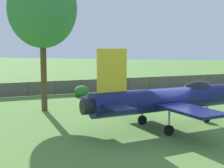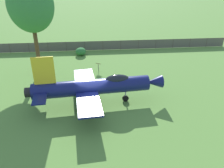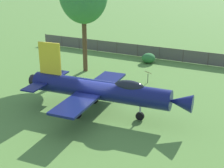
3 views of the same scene
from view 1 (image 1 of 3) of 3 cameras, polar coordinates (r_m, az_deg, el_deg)
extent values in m
plane|color=#568438|center=(20.36, 10.11, -7.70)|extent=(200.00, 200.00, 0.00)
cylinder|color=#111951|center=(19.99, 10.22, -2.69)|extent=(8.43, 8.38, 1.42)
cylinder|color=black|center=(17.26, -4.47, -4.10)|extent=(1.03, 1.03, 0.85)
ellipsoid|color=black|center=(21.36, 15.18, -0.57)|extent=(2.20, 2.19, 0.84)
cube|color=yellow|center=(17.64, 0.00, 2.45)|extent=(1.38, 1.37, 2.42)
cube|color=#111951|center=(21.83, 4.98, -2.27)|extent=(4.02, 4.03, 0.16)
cube|color=#111951|center=(17.71, 13.97, -4.59)|extent=(4.02, 4.03, 0.16)
cube|color=#111951|center=(19.12, -3.32, -2.59)|extent=(2.05, 2.05, 0.10)
cube|color=#111951|center=(16.27, 1.27, -4.24)|extent=(2.05, 2.05, 0.10)
cylinder|color=#A5A8AD|center=(22.15, 16.68, -4.10)|extent=(0.12, 0.12, 1.36)
cylinder|color=black|center=(22.29, 16.62, -5.82)|extent=(0.55, 0.55, 0.60)
cylinder|color=#A5A8AD|center=(20.68, 5.48, -4.61)|extent=(0.12, 0.12, 1.36)
cylinder|color=black|center=(20.82, 5.46, -6.45)|extent=(0.55, 0.55, 0.60)
cylinder|color=#A5A8AD|center=(18.42, 10.23, -6.11)|extent=(0.12, 0.12, 1.36)
cylinder|color=black|center=(18.58, 10.18, -8.16)|extent=(0.55, 0.55, 0.60)
cylinder|color=brown|center=(25.22, -12.17, 2.41)|extent=(0.46, 0.46, 6.39)
ellipsoid|color=#387F3D|center=(25.31, -12.45, 13.05)|extent=(5.42, 4.70, 5.94)
cylinder|color=#4C4238|center=(42.30, 16.83, 0.66)|extent=(0.08, 0.08, 1.48)
cylinder|color=#4C4238|center=(40.60, 13.75, 0.51)|extent=(0.08, 0.08, 1.48)
cylinder|color=#4C4238|center=(39.03, 10.41, 0.34)|extent=(0.08, 0.08, 1.48)
cylinder|color=#4C4238|center=(37.60, 6.81, 0.16)|extent=(0.08, 0.08, 1.48)
cylinder|color=#4C4238|center=(36.33, 2.94, -0.03)|extent=(0.08, 0.08, 1.48)
cylinder|color=#4C4238|center=(35.23, -1.19, -0.24)|extent=(0.08, 0.08, 1.48)
cylinder|color=#4C4238|center=(34.33, -5.56, -0.45)|extent=(0.08, 0.08, 1.48)
cylinder|color=#4C4238|center=(33.65, -10.14, -0.68)|extent=(0.08, 0.08, 1.48)
cylinder|color=#4C4238|center=(33.18, -14.88, -0.91)|extent=(0.08, 0.08, 1.48)
cylinder|color=#4C4238|center=(35.15, -1.19, 0.88)|extent=(30.13, 25.23, 0.05)
cube|color=#59544C|center=(35.23, -1.19, -0.24)|extent=(30.11, 25.21, 1.42)
ellipsoid|color=#2D7033|center=(32.22, -5.49, -1.25)|extent=(1.48, 1.54, 1.12)
cylinder|color=#333333|center=(27.27, 3.05, -2.94)|extent=(0.06, 0.06, 0.90)
cube|color=olive|center=(27.18, 3.06, -1.75)|extent=(0.68, 0.53, 0.25)
camera|label=2|loc=(12.46, 80.89, 31.18)|focal=36.61mm
camera|label=3|loc=(21.48, 73.01, 15.04)|focal=49.49mm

